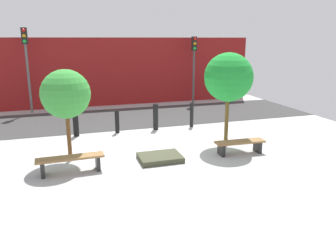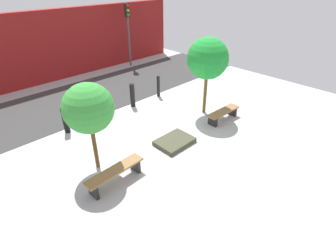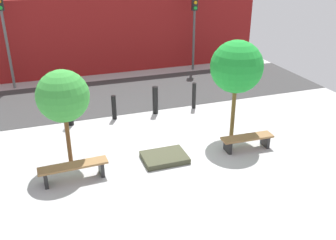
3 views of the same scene
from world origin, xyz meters
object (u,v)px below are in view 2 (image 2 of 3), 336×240
(bench_left, at_px, (115,173))
(planter_bed, at_px, (175,141))
(bollard_left, at_px, (102,108))
(tree_behind_left_bench, at_px, (88,108))
(bollard_far_left, at_px, (65,120))
(bollard_center, at_px, (132,95))
(traffic_light_mid_west, at_px, (128,24))
(bench_right, at_px, (223,113))
(tree_behind_right_bench, at_px, (208,59))
(bollard_right, at_px, (158,86))

(bench_left, bearing_deg, planter_bed, 1.98)
(planter_bed, xyz_separation_m, bollard_left, (-0.80, 3.45, 0.37))
(bench_left, height_order, tree_behind_left_bench, tree_behind_left_bench)
(planter_bed, xyz_separation_m, bollard_far_left, (-2.39, 3.45, 0.42))
(bollard_center, xyz_separation_m, traffic_light_mid_west, (3.60, 4.87, 2.07))
(planter_bed, bearing_deg, bollard_far_left, 124.74)
(tree_behind_left_bench, distance_m, bollard_center, 4.62)
(bench_right, bearing_deg, planter_bed, 178.02)
(tree_behind_right_bench, relative_size, traffic_light_mid_west, 0.85)
(tree_behind_left_bench, xyz_separation_m, bollard_right, (5.05, 2.65, -1.56))
(bench_right, bearing_deg, tree_behind_left_bench, 171.71)
(bollard_far_left, bearing_deg, tree_behind_left_bench, -95.90)
(planter_bed, relative_size, bollard_center, 1.21)
(bench_right, relative_size, tree_behind_right_bench, 0.52)
(bollard_far_left, xyz_separation_m, bollard_left, (1.59, 0.00, -0.05))
(tree_behind_right_bench, height_order, bollard_right, tree_behind_right_bench)
(bollard_right, bearing_deg, planter_bed, -124.74)
(tree_behind_right_bench, relative_size, bollard_center, 3.01)
(bollard_far_left, height_order, bollard_left, bollard_far_left)
(tree_behind_right_bench, bearing_deg, bollard_left, 142.56)
(bollard_right, distance_m, traffic_light_mid_west, 5.67)
(planter_bed, relative_size, bollard_right, 1.25)
(bollard_right, xyz_separation_m, traffic_light_mid_west, (2.00, 4.87, 2.09))
(tree_behind_right_bench, bearing_deg, planter_bed, -163.34)
(bollard_center, relative_size, traffic_light_mid_west, 0.28)
(bench_left, relative_size, traffic_light_mid_west, 0.49)
(planter_bed, bearing_deg, tree_behind_left_bench, 163.34)
(tree_behind_left_bench, distance_m, bollard_right, 5.92)
(tree_behind_right_bench, bearing_deg, traffic_light_mid_west, 77.05)
(bollard_center, bearing_deg, bollard_right, 0.00)
(tree_behind_left_bench, height_order, traffic_light_mid_west, traffic_light_mid_west)
(bench_right, distance_m, planter_bed, 2.68)
(bench_left, xyz_separation_m, traffic_light_mid_west, (7.06, 8.52, 2.27))
(bollard_left, distance_m, bollard_right, 3.19)
(tree_behind_right_bench, height_order, bollard_center, tree_behind_right_bench)
(traffic_light_mid_west, bearing_deg, bollard_center, -126.44)
(bench_left, bearing_deg, tree_behind_left_bench, 87.69)
(bollard_right, bearing_deg, bench_left, -144.19)
(bench_right, distance_m, bollard_center, 4.10)
(bench_right, xyz_separation_m, bollard_center, (-1.87, 3.65, 0.23))
(bench_left, height_order, planter_bed, bench_left)
(bench_left, bearing_deg, tree_behind_right_bench, 8.29)
(bench_right, distance_m, traffic_light_mid_west, 8.99)
(planter_bed, relative_size, bollard_left, 1.43)
(bollard_left, xyz_separation_m, bollard_center, (1.59, 0.00, 0.08))
(bollard_left, bearing_deg, bollard_right, 0.00)
(bollard_right, bearing_deg, bench_right, -85.71)
(bench_left, xyz_separation_m, bench_right, (5.33, 0.00, -0.03))
(tree_behind_right_bench, distance_m, bollard_far_left, 6.01)
(tree_behind_right_bench, bearing_deg, bench_right, -90.00)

